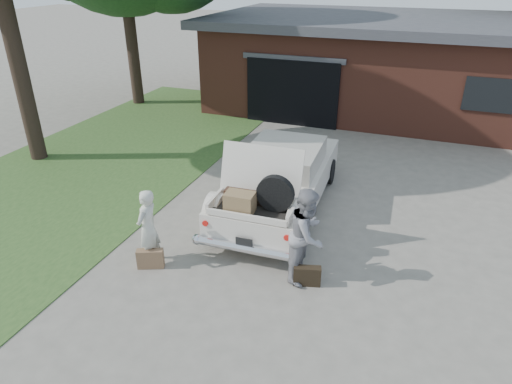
% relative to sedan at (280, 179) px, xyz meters
% --- Properties ---
extents(ground, '(90.00, 90.00, 0.00)m').
position_rel_sedan_xyz_m(ground, '(-0.01, -2.09, -0.73)').
color(ground, gray).
rests_on(ground, ground).
extents(grass_strip, '(6.00, 16.00, 0.02)m').
position_rel_sedan_xyz_m(grass_strip, '(-5.51, 0.91, -0.72)').
color(grass_strip, '#2D4C1E').
rests_on(grass_strip, ground).
extents(house, '(12.80, 7.80, 3.30)m').
position_rel_sedan_xyz_m(house, '(0.97, 9.38, 0.95)').
color(house, brown).
rests_on(house, ground).
extents(sedan, '(2.11, 4.99, 2.00)m').
position_rel_sedan_xyz_m(sedan, '(0.00, 0.00, 0.00)').
color(sedan, silver).
rests_on(sedan, ground).
extents(woman_left, '(0.37, 0.55, 1.50)m').
position_rel_sedan_xyz_m(woman_left, '(-1.59, -2.89, 0.02)').
color(woman_left, beige).
rests_on(woman_left, ground).
extents(woman_right, '(0.76, 0.92, 1.74)m').
position_rel_sedan_xyz_m(woman_right, '(1.25, -2.28, 0.15)').
color(woman_right, gray).
rests_on(woman_right, ground).
extents(suitcase_left, '(0.51, 0.34, 0.38)m').
position_rel_sedan_xyz_m(suitcase_left, '(-1.50, -3.05, -0.54)').
color(suitcase_left, '#8C6847').
rests_on(suitcase_left, ground).
extents(suitcase_right, '(0.50, 0.27, 0.37)m').
position_rel_sedan_xyz_m(suitcase_right, '(1.33, -2.51, -0.54)').
color(suitcase_right, black).
rests_on(suitcase_right, ground).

